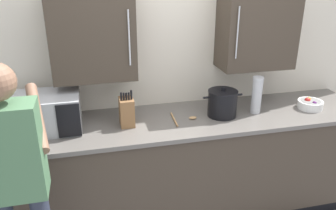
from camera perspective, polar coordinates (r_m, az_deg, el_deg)
The scene contains 9 objects.
back_wall_tiled at distance 3.00m, azimuth 0.99°, elevation 8.87°, with size 4.13×0.44×2.74m.
counter_unit at distance 3.06m, azimuth 2.56°, elevation -10.27°, with size 3.26×0.72×0.95m.
microwave_oven at distance 2.75m, azimuth -21.17°, elevation -1.41°, with size 0.60×0.81×0.28m.
thermos_flask at distance 2.97m, azimuth 14.62°, elevation 1.65°, with size 0.09×0.09×0.32m.
knife_block at distance 2.68m, azimuth -6.91°, elevation -1.12°, with size 0.11×0.15×0.30m.
wooden_spoon at distance 2.80m, azimuth 2.55°, elevation -2.27°, with size 0.20×0.25×0.02m.
fruit_bowl at distance 3.25m, azimuth 22.67°, elevation 0.18°, with size 0.22×0.22×0.09m.
stock_pot at distance 2.87m, azimuth 9.08°, elevation 0.31°, with size 0.34×0.25×0.25m.
person_figure at distance 2.14m, azimuth -24.16°, elevation -11.18°, with size 0.44×0.56×1.69m.
Camera 1 is at (-0.73, -1.64, 2.13)m, focal length 36.46 mm.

